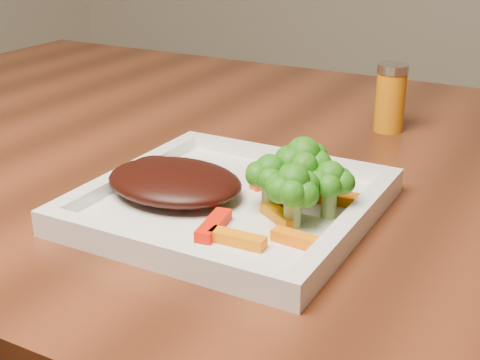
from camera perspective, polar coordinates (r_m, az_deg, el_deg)
The scene contains 14 objects.
plate at distance 0.67m, azimuth -0.75°, elevation -2.30°, with size 0.27×0.27×0.01m, color white.
steak at distance 0.68m, azimuth -5.62°, elevation -0.11°, with size 0.15×0.11×0.03m, color black.
broccoli_0 at distance 0.66m, azimuth 5.38°, elevation 0.96°, with size 0.06×0.06×0.07m, color #366E12, non-canonical shape.
broccoli_1 at distance 0.63m, azimuth 7.68°, elevation -0.41°, with size 0.05×0.05×0.06m, color #105B0F, non-canonical shape.
broccoli_2 at distance 0.61m, azimuth 4.52°, elevation -1.44°, with size 0.06×0.06×0.06m, color #266F12, non-canonical shape.
broccoli_3 at distance 0.64m, azimuth 2.53°, elevation -0.03°, with size 0.05×0.05×0.06m, color #2A7713, non-canonical shape.
carrot_0 at distance 0.58m, azimuth -0.23°, elevation -5.03°, with size 0.05×0.01×0.01m, color orange.
carrot_1 at distance 0.58m, azimuth 5.06°, elevation -5.09°, with size 0.05×0.01×0.01m, color #FF6F04.
carrot_2 at distance 0.61m, azimuth -2.28°, elevation -3.87°, with size 0.06×0.02×0.01m, color red.
carrot_3 at distance 0.67m, azimuth 8.71°, elevation -1.60°, with size 0.06×0.02×0.01m, color #D05C03.
carrot_4 at distance 0.70m, azimuth 2.64°, elevation -0.02°, with size 0.05×0.01×0.01m, color #FF4704.
carrot_5 at distance 0.63m, azimuth 3.30°, elevation -3.02°, with size 0.05×0.01×0.01m, color #CB6803.
carrot_6 at distance 0.66m, azimuth 4.08°, elevation -1.67°, with size 0.05×0.01×0.01m, color #FF2504.
spice_shaker at distance 0.93m, azimuth 12.72°, elevation 6.85°, with size 0.04×0.04×0.09m, color #CA700B.
Camera 1 is at (0.29, -0.61, 1.03)m, focal length 50.00 mm.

